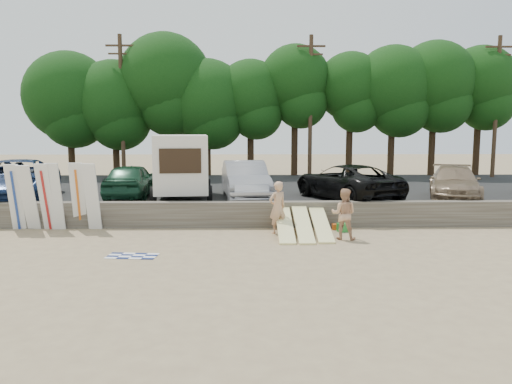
{
  "coord_description": "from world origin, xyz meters",
  "views": [
    {
      "loc": [
        -2.11,
        -16.21,
        3.8
      ],
      "look_at": [
        -1.73,
        3.0,
        1.38
      ],
      "focal_mm": 35.0,
      "sensor_mm": 36.0,
      "label": 1
    }
  ],
  "objects_px": {
    "car_1": "(131,181)",
    "car_4": "(454,183)",
    "car_2": "(245,180)",
    "car_3": "(347,182)",
    "box_trailer": "(182,163)",
    "cooler": "(343,227)",
    "car_0": "(17,180)",
    "beachgoer_b": "(344,214)",
    "beachgoer_a": "(277,207)"
  },
  "relations": [
    {
      "from": "car_1",
      "to": "car_4",
      "type": "distance_m",
      "value": 14.48
    },
    {
      "from": "car_2",
      "to": "car_3",
      "type": "relative_size",
      "value": 0.91
    },
    {
      "from": "box_trailer",
      "to": "car_1",
      "type": "distance_m",
      "value": 2.5
    },
    {
      "from": "car_1",
      "to": "cooler",
      "type": "relative_size",
      "value": 12.13
    },
    {
      "from": "car_0",
      "to": "car_2",
      "type": "relative_size",
      "value": 1.23
    },
    {
      "from": "box_trailer",
      "to": "cooler",
      "type": "relative_size",
      "value": 12.28
    },
    {
      "from": "car_0",
      "to": "car_1",
      "type": "xyz_separation_m",
      "value": [
        4.97,
        0.37,
        -0.09
      ]
    },
    {
      "from": "car_1",
      "to": "car_4",
      "type": "relative_size",
      "value": 0.92
    },
    {
      "from": "beachgoer_b",
      "to": "cooler",
      "type": "distance_m",
      "value": 1.48
    },
    {
      "from": "car_0",
      "to": "car_2",
      "type": "xyz_separation_m",
      "value": [
        10.15,
        -0.01,
        -0.04
      ]
    },
    {
      "from": "car_0",
      "to": "car_1",
      "type": "distance_m",
      "value": 4.99
    },
    {
      "from": "cooler",
      "to": "beachgoer_b",
      "type": "bearing_deg",
      "value": -113.99
    },
    {
      "from": "car_3",
      "to": "beachgoer_b",
      "type": "relative_size",
      "value": 3.16
    },
    {
      "from": "car_0",
      "to": "car_4",
      "type": "relative_size",
      "value": 1.26
    },
    {
      "from": "car_0",
      "to": "car_4",
      "type": "distance_m",
      "value": 19.44
    },
    {
      "from": "box_trailer",
      "to": "car_3",
      "type": "height_order",
      "value": "box_trailer"
    },
    {
      "from": "car_2",
      "to": "car_4",
      "type": "height_order",
      "value": "car_2"
    },
    {
      "from": "beachgoer_b",
      "to": "car_2",
      "type": "bearing_deg",
      "value": -39.35
    },
    {
      "from": "car_0",
      "to": "box_trailer",
      "type": "bearing_deg",
      "value": -10.86
    },
    {
      "from": "car_0",
      "to": "beachgoer_b",
      "type": "height_order",
      "value": "car_0"
    },
    {
      "from": "car_2",
      "to": "cooler",
      "type": "height_order",
      "value": "car_2"
    },
    {
      "from": "car_0",
      "to": "car_2",
      "type": "distance_m",
      "value": 10.15
    },
    {
      "from": "car_2",
      "to": "beachgoer_a",
      "type": "distance_m",
      "value": 4.4
    },
    {
      "from": "car_2",
      "to": "beachgoer_b",
      "type": "distance_m",
      "value": 6.3
    },
    {
      "from": "beachgoer_b",
      "to": "cooler",
      "type": "height_order",
      "value": "beachgoer_b"
    },
    {
      "from": "beachgoer_b",
      "to": "cooler",
      "type": "xyz_separation_m",
      "value": [
        0.23,
        1.27,
        -0.73
      ]
    },
    {
      "from": "car_1",
      "to": "car_4",
      "type": "bearing_deg",
      "value": 176.0
    },
    {
      "from": "box_trailer",
      "to": "cooler",
      "type": "xyz_separation_m",
      "value": [
        6.47,
        -4.09,
        -2.13
      ]
    },
    {
      "from": "car_3",
      "to": "beachgoer_a",
      "type": "distance_m",
      "value": 5.18
    },
    {
      "from": "car_3",
      "to": "box_trailer",
      "type": "bearing_deg",
      "value": -27.07
    },
    {
      "from": "car_3",
      "to": "beachgoer_b",
      "type": "xyz_separation_m",
      "value": [
        -1.09,
        -4.99,
        -0.59
      ]
    },
    {
      "from": "car_3",
      "to": "beachgoer_b",
      "type": "distance_m",
      "value": 5.14
    },
    {
      "from": "beachgoer_b",
      "to": "car_0",
      "type": "bearing_deg",
      "value": -3.63
    },
    {
      "from": "beachgoer_a",
      "to": "cooler",
      "type": "relative_size",
      "value": 5.05
    },
    {
      "from": "car_4",
      "to": "cooler",
      "type": "distance_m",
      "value": 6.79
    },
    {
      "from": "car_1",
      "to": "car_2",
      "type": "height_order",
      "value": "car_2"
    },
    {
      "from": "beachgoer_a",
      "to": "cooler",
      "type": "height_order",
      "value": "beachgoer_a"
    },
    {
      "from": "beachgoer_b",
      "to": "box_trailer",
      "type": "bearing_deg",
      "value": -23.13
    },
    {
      "from": "cooler",
      "to": "beachgoer_a",
      "type": "bearing_deg",
      "value": 171.27
    },
    {
      "from": "car_2",
      "to": "beachgoer_b",
      "type": "xyz_separation_m",
      "value": [
        3.42,
        -5.25,
        -0.65
      ]
    },
    {
      "from": "car_3",
      "to": "car_2",
      "type": "bearing_deg",
      "value": -27.46
    },
    {
      "from": "car_3",
      "to": "cooler",
      "type": "bearing_deg",
      "value": 52.85
    },
    {
      "from": "car_3",
      "to": "car_4",
      "type": "distance_m",
      "value": 4.78
    },
    {
      "from": "car_2",
      "to": "car_3",
      "type": "xyz_separation_m",
      "value": [
        4.51,
        -0.26,
        -0.06
      ]
    },
    {
      "from": "box_trailer",
      "to": "car_0",
      "type": "bearing_deg",
      "value": 175.32
    },
    {
      "from": "car_1",
      "to": "box_trailer",
      "type": "bearing_deg",
      "value": 172.74
    },
    {
      "from": "box_trailer",
      "to": "car_0",
      "type": "distance_m",
      "value": 7.37
    },
    {
      "from": "car_2",
      "to": "cooler",
      "type": "bearing_deg",
      "value": -54.12
    },
    {
      "from": "car_4",
      "to": "beachgoer_a",
      "type": "relative_size",
      "value": 2.62
    },
    {
      "from": "beachgoer_a",
      "to": "car_4",
      "type": "bearing_deg",
      "value": 174.96
    }
  ]
}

